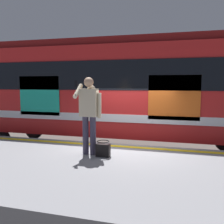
{
  "coord_description": "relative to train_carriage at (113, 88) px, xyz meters",
  "views": [
    {
      "loc": [
        -1.4,
        6.49,
        2.65
      ],
      "look_at": [
        0.3,
        0.3,
        1.91
      ],
      "focal_mm": 40.03,
      "sensor_mm": 36.0,
      "label": 1
    }
  ],
  "objects": [
    {
      "name": "ground_plane",
      "position": [
        -0.93,
        2.14,
        -2.49
      ],
      "size": [
        26.17,
        26.17,
        0.0
      ],
      "primitive_type": "plane",
      "color": "#4C4742"
    },
    {
      "name": "platform",
      "position": [
        -0.93,
        4.06,
        -1.99
      ],
      "size": [
        17.45,
        3.83,
        1.01
      ],
      "primitive_type": "cube",
      "color": "gray",
      "rests_on": "ground"
    },
    {
      "name": "safety_line",
      "position": [
        -0.93,
        2.44,
        -1.48
      ],
      "size": [
        17.1,
        0.16,
        0.01
      ],
      "primitive_type": "cube",
      "color": "yellow",
      "rests_on": "platform"
    },
    {
      "name": "track_rail_near",
      "position": [
        -0.93,
        0.71,
        -2.41
      ],
      "size": [
        22.68,
        0.08,
        0.16
      ],
      "primitive_type": "cube",
      "color": "slate",
      "rests_on": "ground"
    },
    {
      "name": "track_rail_far",
      "position": [
        -0.93,
        -0.72,
        -2.41
      ],
      "size": [
        22.68,
        0.08,
        0.16
      ],
      "primitive_type": "cube",
      "color": "slate",
      "rests_on": "ground"
    },
    {
      "name": "train_carriage",
      "position": [
        0.0,
        0.0,
        0.0
      ],
      "size": [
        12.29,
        2.73,
        3.91
      ],
      "color": "red",
      "rests_on": "ground"
    },
    {
      "name": "passenger",
      "position": [
        -0.33,
        3.31,
        -0.43
      ],
      "size": [
        0.57,
        0.55,
        1.78
      ],
      "color": "#383347",
      "rests_on": "platform"
    },
    {
      "name": "handbag",
      "position": [
        -0.69,
        3.41,
        -1.32
      ],
      "size": [
        0.31,
        0.28,
        0.36
      ],
      "color": "black",
      "rests_on": "platform"
    }
  ]
}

